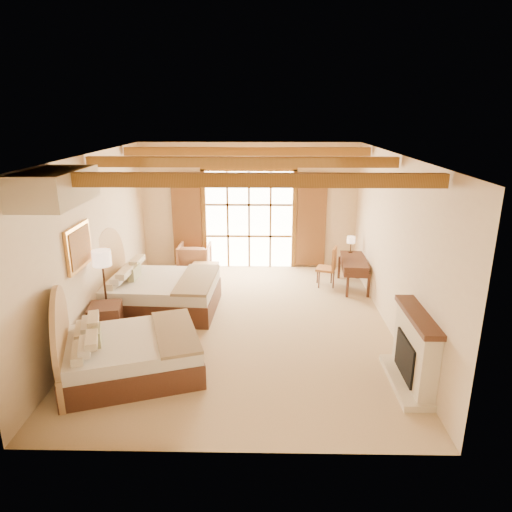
{
  "coord_description": "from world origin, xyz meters",
  "views": [
    {
      "loc": [
        0.4,
        -8.0,
        3.9
      ],
      "look_at": [
        0.24,
        0.2,
        1.31
      ],
      "focal_mm": 32.0,
      "sensor_mm": 36.0,
      "label": 1
    }
  ],
  "objects_px": {
    "bed_far": "(153,289)",
    "nightstand": "(106,322)",
    "desk": "(353,272)",
    "bed_near": "(121,350)",
    "armchair": "(195,258)"
  },
  "relations": [
    {
      "from": "bed_near",
      "to": "armchair",
      "type": "height_order",
      "value": "bed_near"
    },
    {
      "from": "bed_far",
      "to": "nightstand",
      "type": "bearing_deg",
      "value": -110.08
    },
    {
      "from": "bed_near",
      "to": "desk",
      "type": "relative_size",
      "value": 1.86
    },
    {
      "from": "bed_far",
      "to": "nightstand",
      "type": "xyz_separation_m",
      "value": [
        -0.54,
        -1.28,
        -0.12
      ]
    },
    {
      "from": "desk",
      "to": "bed_near",
      "type": "bearing_deg",
      "value": -133.26
    },
    {
      "from": "nightstand",
      "to": "armchair",
      "type": "xyz_separation_m",
      "value": [
        1.05,
        3.66,
        0.04
      ]
    },
    {
      "from": "bed_far",
      "to": "desk",
      "type": "height_order",
      "value": "bed_far"
    },
    {
      "from": "nightstand",
      "to": "armchair",
      "type": "bearing_deg",
      "value": 63.53
    },
    {
      "from": "bed_far",
      "to": "nightstand",
      "type": "relative_size",
      "value": 3.56
    },
    {
      "from": "bed_far",
      "to": "nightstand",
      "type": "distance_m",
      "value": 1.39
    },
    {
      "from": "nightstand",
      "to": "armchair",
      "type": "distance_m",
      "value": 3.81
    },
    {
      "from": "nightstand",
      "to": "desk",
      "type": "bearing_deg",
      "value": 17.78
    },
    {
      "from": "nightstand",
      "to": "bed_near",
      "type": "bearing_deg",
      "value": -71.76
    },
    {
      "from": "bed_near",
      "to": "nightstand",
      "type": "relative_size",
      "value": 3.8
    },
    {
      "from": "nightstand",
      "to": "bed_far",
      "type": "bearing_deg",
      "value": 56.53
    }
  ]
}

